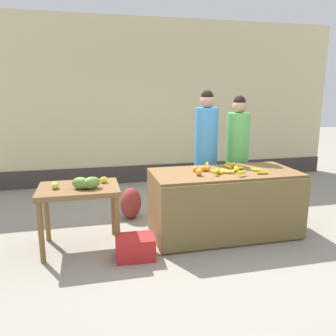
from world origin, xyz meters
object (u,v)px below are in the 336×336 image
Objects in this scene: produce_crate at (135,247)px; vendor_woman_green_shirt at (237,156)px; produce_sack at (131,203)px; vendor_woman_blue_shirt at (206,154)px.

vendor_woman_green_shirt is at bearing 32.29° from produce_crate.
produce_crate is 0.94× the size of produce_sack.
vendor_woman_blue_shirt is 0.50m from vendor_woman_green_shirt.
vendor_woman_green_shirt is at bearing -3.22° from vendor_woman_blue_shirt.
produce_sack is (0.12, 1.28, 0.10)m from produce_crate.
vendor_woman_green_shirt is 1.76m from produce_sack.
produce_crate is at bearing -137.80° from vendor_woman_blue_shirt.
produce_sack is (-1.61, 0.19, -0.68)m from vendor_woman_green_shirt.
vendor_woman_blue_shirt is 4.31× the size of produce_crate.
vendor_woman_green_shirt reaches higher than produce_crate.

